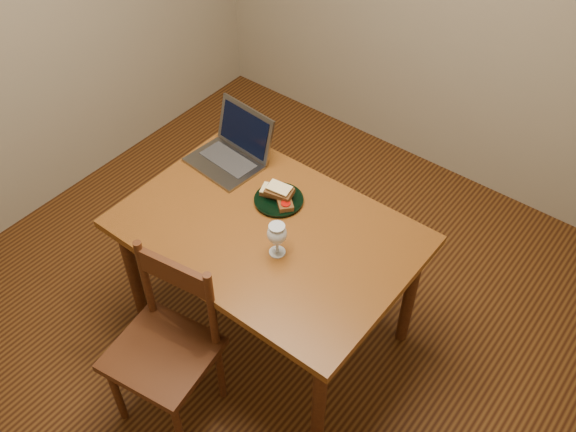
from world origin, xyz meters
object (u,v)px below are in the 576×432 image
Objects in this scene: milk_glass at (277,239)px; plate at (279,200)px; laptop at (234,148)px; table at (268,242)px; chair at (164,342)px.

plate is at bearing 127.66° from milk_glass.
table is at bearing -26.72° from laptop.
chair is 0.82m from plate.
table is at bearing -66.79° from plate.
chair is at bearing -110.85° from milk_glass.
table is 0.54m from laptop.
milk_glass is at bearing -27.39° from laptop.
milk_glass is 0.44× the size of laptop.
chair is 1.01m from laptop.
chair is 2.89× the size of milk_glass.
chair reaches higher than table.
plate reaches higher than table.
chair is at bearing -62.43° from laptop.
chair is 2.08× the size of plate.
laptop is (-0.37, 0.89, 0.32)m from chair.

